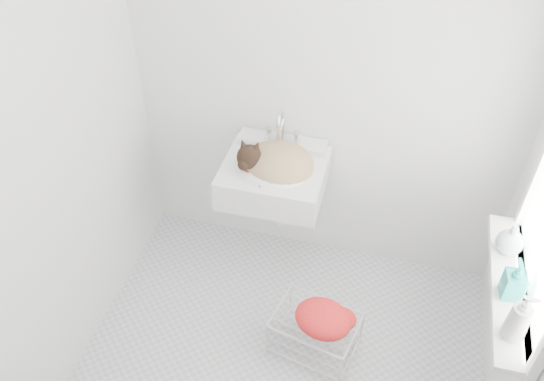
% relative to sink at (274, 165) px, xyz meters
% --- Properties ---
extents(floor, '(2.20, 2.00, 0.02)m').
position_rel_sink_xyz_m(floor, '(0.22, -0.74, -0.85)').
color(floor, silver).
rests_on(floor, ground).
extents(back_wall, '(2.20, 0.02, 2.50)m').
position_rel_sink_xyz_m(back_wall, '(0.22, 0.26, 0.40)').
color(back_wall, silver).
rests_on(back_wall, ground).
extents(left_wall, '(0.02, 2.00, 2.50)m').
position_rel_sink_xyz_m(left_wall, '(-0.88, -0.74, 0.40)').
color(left_wall, silver).
rests_on(left_wall, ground).
extents(windowsill, '(0.16, 0.88, 0.04)m').
position_rel_sink_xyz_m(windowsill, '(1.23, -0.54, -0.02)').
color(windowsill, white).
rests_on(windowsill, right_wall).
extents(sink, '(0.57, 0.50, 0.23)m').
position_rel_sink_xyz_m(sink, '(0.00, 0.00, 0.00)').
color(sink, white).
rests_on(sink, back_wall).
extents(faucet, '(0.21, 0.14, 0.21)m').
position_rel_sink_xyz_m(faucet, '(0.00, 0.18, 0.14)').
color(faucet, silver).
rests_on(faucet, sink).
extents(cat, '(0.41, 0.33, 0.26)m').
position_rel_sink_xyz_m(cat, '(0.01, -0.02, 0.04)').
color(cat, tan).
rests_on(cat, sink).
extents(wire_rack, '(0.50, 0.40, 0.27)m').
position_rel_sink_xyz_m(wire_rack, '(0.37, -0.53, -0.70)').
color(wire_rack, silver).
rests_on(wire_rack, floor).
extents(towel, '(0.36, 0.29, 0.13)m').
position_rel_sink_xyz_m(towel, '(0.42, -0.56, -0.55)').
color(towel, '#F0421D').
rests_on(towel, wire_rack).
extents(bottle_a, '(0.09, 0.09, 0.21)m').
position_rel_sink_xyz_m(bottle_a, '(1.22, -0.81, 0.00)').
color(bottle_a, beige).
rests_on(bottle_a, windowsill).
extents(bottle_b, '(0.10, 0.10, 0.20)m').
position_rel_sink_xyz_m(bottle_b, '(1.22, -0.60, 0.00)').
color(bottle_b, teal).
rests_on(bottle_b, windowsill).
extents(bottle_c, '(0.18, 0.18, 0.16)m').
position_rel_sink_xyz_m(bottle_c, '(1.22, -0.33, 0.00)').
color(bottle_c, silver).
rests_on(bottle_c, windowsill).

